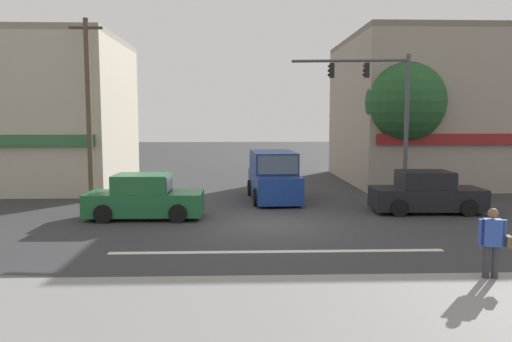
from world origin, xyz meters
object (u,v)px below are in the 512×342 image
van_approaching_near (273,177)px  pedestrian_foreground_with_bag (493,242)px  street_tree (405,102)px  traffic_light_mast (383,104)px  utility_pole_near_left (89,108)px  sedan_crossing_leftbound (144,198)px  sedan_crossing_center (426,194)px

van_approaching_near → pedestrian_foreground_with_bag: bearing=-71.5°
street_tree → van_approaching_near: (-6.34, -1.70, -3.31)m
traffic_light_mast → van_approaching_near: 5.59m
van_approaching_near → utility_pole_near_left: bearing=-179.7°
sedan_crossing_leftbound → pedestrian_foreground_with_bag: (8.75, -7.58, 0.24)m
street_tree → traffic_light_mast: size_ratio=1.00×
utility_pole_near_left → sedan_crossing_leftbound: utility_pole_near_left is taller
traffic_light_mast → sedan_crossing_center: (1.08, -2.27, -3.46)m
sedan_crossing_leftbound → pedestrian_foreground_with_bag: bearing=-40.9°
utility_pole_near_left → sedan_crossing_center: bearing=-13.2°
utility_pole_near_left → van_approaching_near: (7.91, 0.05, -3.01)m
utility_pole_near_left → sedan_crossing_leftbound: (3.01, -3.89, -3.31)m
van_approaching_near → traffic_light_mast: bearing=-11.8°
street_tree → pedestrian_foreground_with_bag: 13.87m
street_tree → pedestrian_foreground_with_bag: (-2.50, -13.22, -3.36)m
traffic_light_mast → utility_pole_near_left: bearing=175.9°
traffic_light_mast → van_approaching_near: traffic_light_mast is taller
sedan_crossing_center → utility_pole_near_left: bearing=166.8°
utility_pole_near_left → sedan_crossing_center: size_ratio=1.86×
sedan_crossing_leftbound → pedestrian_foreground_with_bag: size_ratio=2.46×
pedestrian_foreground_with_bag → street_tree: bearing=79.3°
traffic_light_mast → pedestrian_foreground_with_bag: 11.08m
sedan_crossing_center → traffic_light_mast: bearing=115.4°
traffic_light_mast → van_approaching_near: (-4.51, 0.94, -3.17)m
sedan_crossing_center → street_tree: bearing=81.2°
street_tree → pedestrian_foreground_with_bag: bearing=-100.7°
van_approaching_near → sedan_crossing_leftbound: van_approaching_near is taller
sedan_crossing_center → sedan_crossing_leftbound: size_ratio=1.01×
utility_pole_near_left → sedan_crossing_leftbound: bearing=-52.3°
sedan_crossing_center → pedestrian_foreground_with_bag: pedestrian_foreground_with_bag is taller
street_tree → sedan_crossing_center: size_ratio=1.49×
sedan_crossing_leftbound → van_approaching_near: bearing=38.8°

